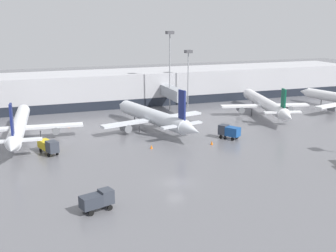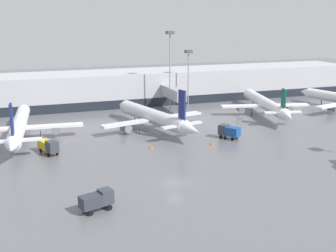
{
  "view_description": "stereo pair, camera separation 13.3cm",
  "coord_description": "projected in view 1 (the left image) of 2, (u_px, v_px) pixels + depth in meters",
  "views": [
    {
      "loc": [
        -20.78,
        -54.18,
        23.41
      ],
      "look_at": [
        6.41,
        21.16,
        3.0
      ],
      "focal_mm": 45.0,
      "sensor_mm": 36.0,
      "label": 1
    },
    {
      "loc": [
        -20.65,
        -54.22,
        23.41
      ],
      "look_at": [
        6.41,
        21.16,
        3.0
      ],
      "focal_mm": 45.0,
      "sensor_mm": 36.0,
      "label": 2
    }
  ],
  "objects": [
    {
      "name": "service_truck_2",
      "position": [
        97.0,
        200.0,
        52.58
      ],
      "size": [
        4.53,
        2.88,
        2.54
      ],
      "rotation": [
        0.0,
        0.0,
        0.3
      ],
      "color": "#2D333D",
      "rests_on": "ground_plane"
    },
    {
      "name": "ground_plane",
      "position": [
        176.0,
        183.0,
        62.0
      ],
      "size": [
        320.0,
        320.0,
        0.0
      ],
      "primitive_type": "plane",
      "color": "slate"
    },
    {
      "name": "apron_light_mast_5",
      "position": [
        188.0,
        61.0,
        113.17
      ],
      "size": [
        1.8,
        1.8,
        15.36
      ],
      "color": "gray",
      "rests_on": "ground_plane"
    },
    {
      "name": "parked_jet_0",
      "position": [
        265.0,
        104.0,
        105.3
      ],
      "size": [
        22.22,
        34.02,
        8.48
      ],
      "rotation": [
        0.0,
        0.0,
        1.33
      ],
      "color": "white",
      "rests_on": "ground_plane"
    },
    {
      "name": "traffic_cone_0",
      "position": [
        69.0,
        126.0,
        93.45
      ],
      "size": [
        0.42,
        0.42,
        0.68
      ],
      "color": "orange",
      "rests_on": "ground_plane"
    },
    {
      "name": "traffic_cone_3",
      "position": [
        151.0,
        147.0,
        78.27
      ],
      "size": [
        0.51,
        0.51,
        0.66
      ],
      "color": "orange",
      "rests_on": "ground_plane"
    },
    {
      "name": "apron_light_mast_1",
      "position": [
        170.0,
        49.0,
        107.28
      ],
      "size": [
        1.8,
        1.8,
        20.48
      ],
      "color": "gray",
      "rests_on": "ground_plane"
    },
    {
      "name": "traffic_cone_1",
      "position": [
        54.0,
        146.0,
        78.73
      ],
      "size": [
        0.45,
        0.45,
        0.6
      ],
      "color": "orange",
      "rests_on": "ground_plane"
    },
    {
      "name": "parked_jet_1",
      "position": [
        19.0,
        126.0,
        83.33
      ],
      "size": [
        25.0,
        35.2,
        9.65
      ],
      "rotation": [
        0.0,
        0.0,
        1.49
      ],
      "color": "silver",
      "rests_on": "ground_plane"
    },
    {
      "name": "traffic_cone_2",
      "position": [
        212.0,
        143.0,
        80.7
      ],
      "size": [
        0.48,
        0.48,
        0.77
      ],
      "color": "orange",
      "rests_on": "ground_plane"
    },
    {
      "name": "terminal_building",
      "position": [
        97.0,
        89.0,
        117.36
      ],
      "size": [
        160.0,
        28.51,
        9.0
      ],
      "color": "#B2B2B7",
      "rests_on": "ground_plane"
    },
    {
      "name": "parked_jet_2",
      "position": [
        154.0,
        117.0,
        91.41
      ],
      "size": [
        24.41,
        32.19,
        10.09
      ],
      "rotation": [
        0.0,
        0.0,
        1.81
      ],
      "color": "silver",
      "rests_on": "ground_plane"
    },
    {
      "name": "service_truck_3",
      "position": [
        49.0,
        146.0,
        74.98
      ],
      "size": [
        3.5,
        5.94,
        2.66
      ],
      "rotation": [
        0.0,
        0.0,
        5.05
      ],
      "color": "gold",
      "rests_on": "ground_plane"
    },
    {
      "name": "service_truck_1",
      "position": [
        229.0,
        131.0,
        84.37
      ],
      "size": [
        3.9,
        4.58,
        2.71
      ],
      "rotation": [
        0.0,
        0.0,
        2.15
      ],
      "color": "#19478C",
      "rests_on": "ground_plane"
    }
  ]
}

